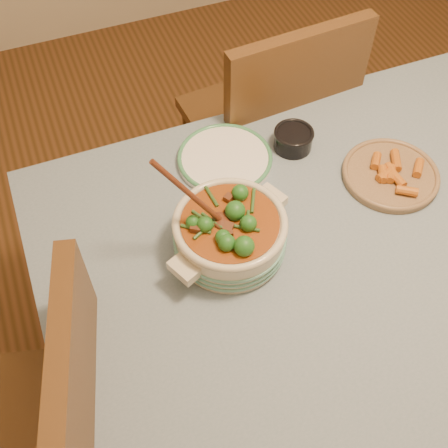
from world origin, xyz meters
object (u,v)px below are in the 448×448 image
at_px(stew_casserole, 230,231).
at_px(fried_plate, 391,173).
at_px(dining_table, 364,248).
at_px(chair_far, 272,124).
at_px(condiment_bowl, 293,138).
at_px(white_plate, 225,158).
at_px(chair_left, 49,431).

xyz_separation_m(stew_casserole, fried_plate, (0.50, 0.05, -0.05)).
relative_size(dining_table, chair_far, 1.68).
bearing_deg(condiment_bowl, white_plate, 174.96).
distance_m(dining_table, chair_far, 0.63).
distance_m(condiment_bowl, chair_left, 0.99).
height_order(fried_plate, chair_left, chair_left).
bearing_deg(chair_left, fried_plate, 119.09).
height_order(condiment_bowl, fried_plate, condiment_bowl).
xyz_separation_m(stew_casserole, chair_left, (-0.54, -0.21, -0.26)).
relative_size(dining_table, white_plate, 4.85).
bearing_deg(chair_left, dining_table, 113.13).
xyz_separation_m(fried_plate, chair_left, (-1.04, -0.26, -0.21)).
height_order(dining_table, white_plate, white_plate).
xyz_separation_m(dining_table, white_plate, (-0.26, 0.36, 0.10)).
relative_size(condiment_bowl, fried_plate, 0.34).
bearing_deg(fried_plate, chair_far, 102.92).
xyz_separation_m(stew_casserole, condiment_bowl, (0.30, 0.26, -0.04)).
bearing_deg(fried_plate, dining_table, -135.80).
height_order(stew_casserole, fried_plate, stew_casserole).
height_order(stew_casserole, chair_left, stew_casserole).
relative_size(stew_casserole, white_plate, 1.01).
bearing_deg(condiment_bowl, stew_casserole, -139.11).
distance_m(chair_far, chair_left, 1.19).
bearing_deg(stew_casserole, condiment_bowl, 40.89).
height_order(fried_plate, chair_far, chair_far).
bearing_deg(dining_table, chair_far, 87.99).
relative_size(condiment_bowl, chair_left, 0.11).
distance_m(white_plate, chair_left, 0.83).
bearing_deg(stew_casserole, chair_far, 55.04).
height_order(dining_table, condiment_bowl, condiment_bowl).
relative_size(white_plate, fried_plate, 1.03).
xyz_separation_m(white_plate, condiment_bowl, (0.20, -0.02, 0.02)).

